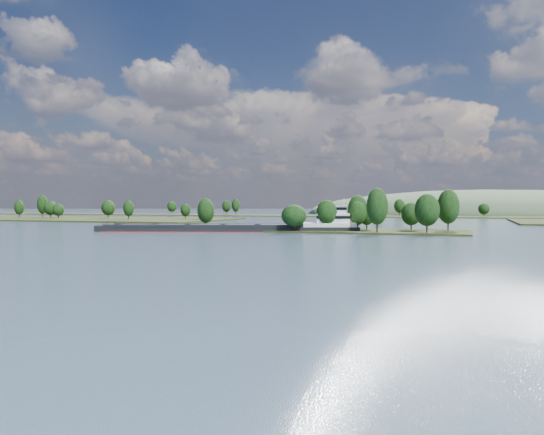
% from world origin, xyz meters
% --- Properties ---
extents(ground, '(1800.00, 1800.00, 0.00)m').
position_xyz_m(ground, '(0.00, 120.00, 0.00)').
color(ground, '#374A5F').
rests_on(ground, ground).
extents(tree_island, '(100.00, 31.97, 15.29)m').
position_xyz_m(tree_island, '(8.48, 179.06, 4.04)').
color(tree_island, '#242D14').
rests_on(tree_island, ground).
extents(left_bank, '(300.00, 80.00, 16.08)m').
position_xyz_m(left_bank, '(-228.39, 260.16, 0.87)').
color(left_bank, '#242D14').
rests_on(left_bank, ground).
extents(back_shoreline, '(900.00, 60.00, 16.04)m').
position_xyz_m(back_shoreline, '(7.06, 399.74, 0.67)').
color(back_shoreline, '#242D14').
rests_on(back_shoreline, ground).
extents(hill_west, '(320.00, 160.00, 44.00)m').
position_xyz_m(hill_west, '(60.00, 500.00, 0.00)').
color(hill_west, '#41593D').
rests_on(hill_west, ground).
extents(cargo_barge, '(89.56, 36.56, 12.23)m').
position_xyz_m(cargo_barge, '(-23.18, 168.39, 1.54)').
color(cargo_barge, black).
rests_on(cargo_barge, ground).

